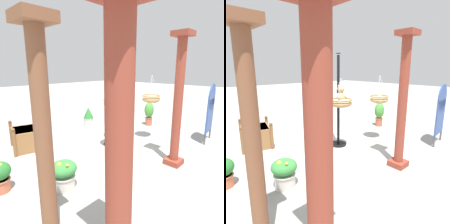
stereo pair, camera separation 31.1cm
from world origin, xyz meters
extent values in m
plane|color=#9E9E99|center=(0.00, 0.00, 0.00)|extent=(40.00, 40.00, 0.00)
cylinder|color=black|center=(-0.17, -0.11, 1.19)|extent=(0.07, 0.07, 2.38)
cylinder|color=black|center=(-0.17, -0.11, 0.02)|extent=(0.44, 0.44, 0.04)
torus|color=black|center=(-0.17, -0.11, 2.42)|extent=(0.12, 0.12, 0.02)
ellipsoid|color=#A37F51|center=(-0.02, 0.14, 1.21)|extent=(0.56, 0.56, 0.20)
torus|color=olive|center=(-0.02, 0.14, 1.30)|extent=(0.58, 0.58, 0.04)
ellipsoid|color=silver|center=(-0.02, 0.14, 1.23)|extent=(0.49, 0.49, 0.17)
cylinder|color=#B7B7BC|center=(0.09, 0.21, 1.55)|extent=(0.24, 0.14, 0.51)
cylinder|color=#B7B7BC|center=(-0.13, 0.21, 1.55)|extent=(0.24, 0.14, 0.51)
cylinder|color=#B7B7BC|center=(-0.02, 0.01, 1.55)|extent=(0.01, 0.27, 0.51)
torus|color=#B7B7BC|center=(-0.02, 0.14, 1.80)|extent=(0.06, 0.06, 0.01)
ellipsoid|color=tan|center=(-0.02, 0.15, 1.37)|extent=(0.22, 0.19, 0.26)
sphere|color=tan|center=(-0.02, 0.15, 1.57)|extent=(0.21, 0.21, 0.17)
ellipsoid|color=#D9B683|center=(-0.02, 0.21, 1.55)|extent=(0.09, 0.08, 0.05)
sphere|color=black|center=(-0.02, 0.24, 1.56)|extent=(0.02, 0.02, 0.02)
sphere|color=tan|center=(-0.08, 0.15, 1.64)|extent=(0.06, 0.06, 0.06)
sphere|color=tan|center=(0.04, 0.15, 1.64)|extent=(0.06, 0.06, 0.06)
ellipsoid|color=tan|center=(-0.13, 0.18, 1.40)|extent=(0.07, 0.13, 0.17)
ellipsoid|color=tan|center=(0.10, 0.18, 1.40)|extent=(0.07, 0.13, 0.17)
ellipsoid|color=tan|center=(-0.08, 0.25, 1.27)|extent=(0.08, 0.15, 0.08)
ellipsoid|color=tan|center=(0.04, 0.25, 1.27)|extent=(0.08, 0.15, 0.08)
ellipsoid|color=tan|center=(-1.26, 0.39, 1.20)|extent=(0.50, 0.50, 0.22)
torus|color=#97794E|center=(-1.26, 0.39, 1.29)|extent=(0.53, 0.53, 0.04)
ellipsoid|color=silver|center=(-1.26, 0.39, 1.22)|extent=(0.44, 0.44, 0.18)
cylinder|color=#B7B7BC|center=(-1.16, 0.45, 1.57)|extent=(0.21, 0.13, 0.55)
cylinder|color=#B7B7BC|center=(-1.36, 0.45, 1.57)|extent=(0.21, 0.13, 0.55)
cylinder|color=#B7B7BC|center=(-1.26, 0.28, 1.57)|extent=(0.01, 0.24, 0.55)
torus|color=#B7B7BC|center=(-1.26, 0.39, 1.84)|extent=(0.06, 0.06, 0.01)
cylinder|color=brown|center=(2.61, 1.64, 1.22)|extent=(0.17, 0.17, 2.44)
cube|color=brown|center=(2.61, 1.64, 2.49)|extent=(0.33, 0.33, 0.10)
cylinder|color=brown|center=(2.32, 2.38, 1.27)|extent=(0.24, 0.24, 2.54)
cylinder|color=brown|center=(-0.33, 1.63, 1.33)|extent=(0.19, 0.19, 2.65)
cube|color=brown|center=(-0.33, 1.63, 0.06)|extent=(0.34, 0.34, 0.12)
cube|color=brown|center=(-0.33, 1.63, 2.70)|extent=(0.36, 0.36, 0.10)
cube|color=olive|center=(1.52, -1.54, 0.27)|extent=(0.86, 0.95, 0.53)
cube|color=#382819|center=(1.52, -1.54, 0.50)|extent=(0.76, 0.84, 0.06)
cylinder|color=brown|center=(1.28, -1.06, 0.32)|extent=(0.08, 0.08, 0.63)
cylinder|color=brown|center=(1.95, -1.23, 0.32)|extent=(0.08, 0.08, 0.63)
cylinder|color=brown|center=(1.09, -1.84, 0.32)|extent=(0.08, 0.08, 0.63)
cylinder|color=brown|center=(1.75, -2.01, 0.32)|extent=(0.08, 0.08, 0.63)
sphere|color=brown|center=(1.28, -1.06, 0.67)|extent=(0.09, 0.09, 0.09)
sphere|color=brown|center=(1.95, -1.23, 0.67)|extent=(0.09, 0.09, 0.09)
sphere|color=brown|center=(1.09, -1.84, 0.67)|extent=(0.09, 0.09, 0.09)
sphere|color=brown|center=(1.75, -2.01, 0.67)|extent=(0.09, 0.09, 0.09)
cylinder|color=beige|center=(-0.93, -2.03, 0.13)|extent=(0.34, 0.34, 0.27)
torus|color=#BCB7AE|center=(-0.93, -2.03, 0.26)|extent=(0.37, 0.37, 0.03)
cylinder|color=#382819|center=(-0.93, -2.03, 0.25)|extent=(0.30, 0.30, 0.03)
cone|color=#28702D|center=(-0.93, -2.03, 0.47)|extent=(0.37, 0.37, 0.40)
cylinder|color=#BC6042|center=(2.62, -0.04, 0.11)|extent=(0.29, 0.29, 0.22)
torus|color=#A9573B|center=(2.62, -0.04, 0.21)|extent=(0.32, 0.32, 0.03)
cylinder|color=#382819|center=(2.62, -0.04, 0.21)|extent=(0.25, 0.25, 0.03)
sphere|color=gold|center=(2.61, 0.02, 0.50)|extent=(0.07, 0.07, 0.07)
cylinder|color=beige|center=(1.83, 0.68, 0.13)|extent=(0.36, 0.36, 0.25)
torus|color=#BCB7AE|center=(1.83, 0.68, 0.24)|extent=(0.39, 0.39, 0.03)
cylinder|color=#382819|center=(1.83, 0.68, 0.24)|extent=(0.31, 0.31, 0.03)
ellipsoid|color=#38843D|center=(1.83, 0.68, 0.39)|extent=(0.45, 0.45, 0.27)
sphere|color=gold|center=(1.93, 0.70, 0.50)|extent=(0.08, 0.08, 0.08)
sphere|color=gold|center=(1.85, 0.83, 0.51)|extent=(0.05, 0.05, 0.05)
cylinder|color=#AD563D|center=(-2.46, -0.43, 0.15)|extent=(0.24, 0.24, 0.29)
torus|color=#9C4E37|center=(-2.46, -0.43, 0.28)|extent=(0.27, 0.27, 0.03)
cylinder|color=#382819|center=(-2.46, -0.43, 0.28)|extent=(0.21, 0.21, 0.03)
ellipsoid|color=#478E38|center=(-2.46, -0.43, 0.57)|extent=(0.34, 0.34, 0.56)
cube|color=#334C8C|center=(-2.27, 1.69, 0.77)|extent=(0.75, 0.13, 0.93)
cylinder|color=#334C8C|center=(-2.27, 1.69, 1.28)|extent=(0.75, 0.13, 0.75)
cylinder|color=#4C4C4C|center=(-2.60, 1.65, 0.15)|extent=(0.05, 0.05, 0.30)
cylinder|color=#4C4C4C|center=(-1.94, 1.73, 0.15)|extent=(0.05, 0.05, 0.30)
camera|label=1|loc=(3.43, 3.36, 2.07)|focal=31.08mm
camera|label=2|loc=(3.21, 3.58, 2.07)|focal=31.08mm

